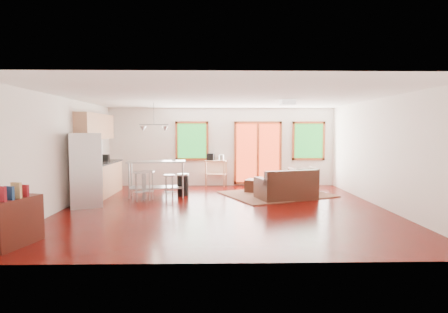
{
  "coord_description": "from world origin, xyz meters",
  "views": [
    {
      "loc": [
        -0.18,
        -8.16,
        1.79
      ],
      "look_at": [
        0.0,
        0.3,
        1.2
      ],
      "focal_mm": 28.0,
      "sensor_mm": 36.0,
      "label": 1
    }
  ],
  "objects_px": {
    "armchair": "(303,177)",
    "island": "(157,172)",
    "ottoman": "(256,186)",
    "coffee_table": "(281,182)",
    "refrigerator": "(86,170)",
    "rug": "(276,194)",
    "loveseat": "(287,187)",
    "kitchen_cart": "(215,164)"
  },
  "relations": [
    {
      "from": "armchair",
      "to": "island",
      "type": "bearing_deg",
      "value": 8.25
    },
    {
      "from": "island",
      "to": "ottoman",
      "type": "bearing_deg",
      "value": 13.06
    },
    {
      "from": "coffee_table",
      "to": "refrigerator",
      "type": "height_order",
      "value": "refrigerator"
    },
    {
      "from": "rug",
      "to": "loveseat",
      "type": "distance_m",
      "value": 0.77
    },
    {
      "from": "ottoman",
      "to": "refrigerator",
      "type": "height_order",
      "value": "refrigerator"
    },
    {
      "from": "rug",
      "to": "ottoman",
      "type": "height_order",
      "value": "ottoman"
    },
    {
      "from": "ottoman",
      "to": "coffee_table",
      "type": "bearing_deg",
      "value": -25.49
    },
    {
      "from": "ottoman",
      "to": "refrigerator",
      "type": "relative_size",
      "value": 0.33
    },
    {
      "from": "armchair",
      "to": "kitchen_cart",
      "type": "distance_m",
      "value": 2.86
    },
    {
      "from": "rug",
      "to": "ottoman",
      "type": "relative_size",
      "value": 4.84
    },
    {
      "from": "loveseat",
      "to": "coffee_table",
      "type": "height_order",
      "value": "loveseat"
    },
    {
      "from": "armchair",
      "to": "ottoman",
      "type": "relative_size",
      "value": 1.37
    },
    {
      "from": "coffee_table",
      "to": "armchair",
      "type": "distance_m",
      "value": 1.06
    },
    {
      "from": "rug",
      "to": "coffee_table",
      "type": "height_order",
      "value": "coffee_table"
    },
    {
      "from": "coffee_table",
      "to": "ottoman",
      "type": "xyz_separation_m",
      "value": [
        -0.69,
        0.33,
        -0.17
      ]
    },
    {
      "from": "refrigerator",
      "to": "loveseat",
      "type": "bearing_deg",
      "value": -15.59
    },
    {
      "from": "island",
      "to": "kitchen_cart",
      "type": "height_order",
      "value": "kitchen_cart"
    },
    {
      "from": "coffee_table",
      "to": "island",
      "type": "distance_m",
      "value": 3.56
    },
    {
      "from": "refrigerator",
      "to": "kitchen_cart",
      "type": "xyz_separation_m",
      "value": [
        3.12,
        3.08,
        -0.14
      ]
    },
    {
      "from": "ottoman",
      "to": "kitchen_cart",
      "type": "distance_m",
      "value": 1.81
    },
    {
      "from": "island",
      "to": "coffee_table",
      "type": "bearing_deg",
      "value": 5.37
    },
    {
      "from": "rug",
      "to": "kitchen_cart",
      "type": "bearing_deg",
      "value": 136.95
    },
    {
      "from": "refrigerator",
      "to": "coffee_table",
      "type": "bearing_deg",
      "value": -7.12
    },
    {
      "from": "rug",
      "to": "ottoman",
      "type": "bearing_deg",
      "value": 141.73
    },
    {
      "from": "ottoman",
      "to": "refrigerator",
      "type": "xyz_separation_m",
      "value": [
        -4.34,
        -1.86,
        0.69
      ]
    },
    {
      "from": "rug",
      "to": "refrigerator",
      "type": "xyz_separation_m",
      "value": [
        -4.88,
        -1.44,
        0.87
      ]
    },
    {
      "from": "ottoman",
      "to": "island",
      "type": "xyz_separation_m",
      "value": [
        -2.84,
        -0.66,
        0.49
      ]
    },
    {
      "from": "rug",
      "to": "island",
      "type": "bearing_deg",
      "value": -176.01
    },
    {
      "from": "loveseat",
      "to": "ottoman",
      "type": "distance_m",
      "value": 1.31
    },
    {
      "from": "coffee_table",
      "to": "kitchen_cart",
      "type": "distance_m",
      "value": 2.49
    },
    {
      "from": "loveseat",
      "to": "ottoman",
      "type": "relative_size",
      "value": 2.93
    },
    {
      "from": "loveseat",
      "to": "island",
      "type": "height_order",
      "value": "island"
    },
    {
      "from": "rug",
      "to": "coffee_table",
      "type": "distance_m",
      "value": 0.39
    },
    {
      "from": "loveseat",
      "to": "coffee_table",
      "type": "xyz_separation_m",
      "value": [
        0.0,
        0.78,
        0.05
      ]
    },
    {
      "from": "armchair",
      "to": "ottoman",
      "type": "bearing_deg",
      "value": 8.82
    },
    {
      "from": "island",
      "to": "armchair",
      "type": "bearing_deg",
      "value": 13.36
    },
    {
      "from": "loveseat",
      "to": "armchair",
      "type": "distance_m",
      "value": 1.69
    },
    {
      "from": "armchair",
      "to": "refrigerator",
      "type": "relative_size",
      "value": 0.45
    },
    {
      "from": "coffee_table",
      "to": "refrigerator",
      "type": "relative_size",
      "value": 0.65
    },
    {
      "from": "coffee_table",
      "to": "armchair",
      "type": "relative_size",
      "value": 1.45
    },
    {
      "from": "loveseat",
      "to": "island",
      "type": "distance_m",
      "value": 3.58
    },
    {
      "from": "loveseat",
      "to": "island",
      "type": "relative_size",
      "value": 1.04
    }
  ]
}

